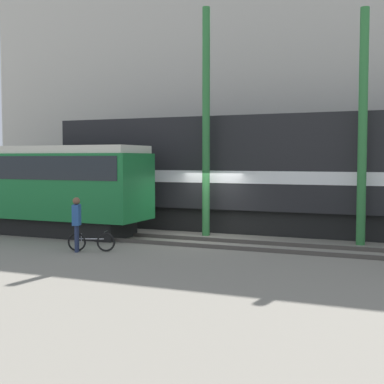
{
  "coord_description": "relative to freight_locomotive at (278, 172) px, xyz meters",
  "views": [
    {
      "loc": [
        7.69,
        -19.0,
        3.06
      ],
      "look_at": [
        -0.24,
        -0.36,
        1.8
      ],
      "focal_mm": 50.0,
      "sensor_mm": 36.0,
      "label": 1
    }
  ],
  "objects": [
    {
      "name": "ground_plane",
      "position": [
        -2.28,
        -2.79,
        -2.52
      ],
      "size": [
        120.0,
        120.0,
        0.0
      ],
      "primitive_type": "plane",
      "color": "slate"
    },
    {
      "name": "track_near",
      "position": [
        -2.28,
        -4.16,
        -2.45
      ],
      "size": [
        60.0,
        1.51,
        0.14
      ],
      "color": "#47423D",
      "rests_on": "ground"
    },
    {
      "name": "track_far",
      "position": [
        -2.28,
        0.0,
        -2.45
      ],
      "size": [
        60.0,
        1.51,
        0.14
      ],
      "color": "#47423D",
      "rests_on": "ground"
    },
    {
      "name": "building_backdrop",
      "position": [
        -2.28,
        6.59,
        4.08
      ],
      "size": [
        31.22,
        6.0,
        13.2
      ],
      "color": "#B7B2A8",
      "rests_on": "ground"
    },
    {
      "name": "freight_locomotive",
      "position": [
        0.0,
        0.0,
        0.0
      ],
      "size": [
        19.09,
        3.04,
        5.4
      ],
      "color": "black",
      "rests_on": "ground"
    },
    {
      "name": "streetcar",
      "position": [
        -9.84,
        -4.16,
        -0.48
      ],
      "size": [
        11.24,
        2.54,
        3.57
      ],
      "color": "black",
      "rests_on": "ground"
    },
    {
      "name": "bicycle",
      "position": [
        -4.51,
        -6.98,
        -2.21
      ],
      "size": [
        1.52,
        0.68,
        0.68
      ],
      "color": "black",
      "rests_on": "ground"
    },
    {
      "name": "person",
      "position": [
        -4.88,
        -7.27,
        -1.41
      ],
      "size": [
        0.33,
        0.41,
        1.8
      ],
      "color": "#232D4C",
      "rests_on": "ground"
    },
    {
      "name": "utility_pole_left",
      "position": [
        -2.38,
        -2.08,
        1.96
      ],
      "size": [
        0.3,
        0.3,
        8.97
      ],
      "color": "#2D7238",
      "rests_on": "ground"
    },
    {
      "name": "utility_pole_center",
      "position": [
        3.55,
        -2.08,
        1.64
      ],
      "size": [
        0.32,
        0.32,
        8.31
      ],
      "color": "#2D7238",
      "rests_on": "ground"
    }
  ]
}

